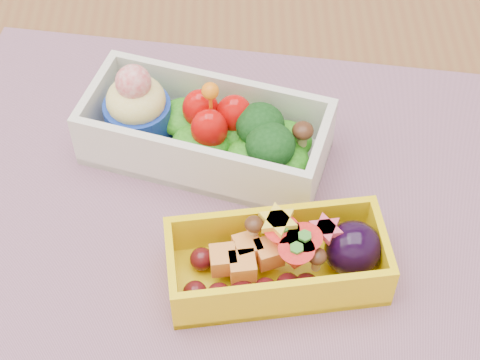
{
  "coord_description": "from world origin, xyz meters",
  "views": [
    {
      "loc": [
        0.01,
        -0.39,
        1.22
      ],
      "look_at": [
        0.01,
        -0.03,
        0.79
      ],
      "focal_mm": 58.5,
      "sensor_mm": 36.0,
      "label": 1
    }
  ],
  "objects_px": {
    "bento_white": "(204,131)",
    "placemat": "(230,218)",
    "bento_yellow": "(282,260)",
    "table": "(229,251)"
  },
  "relations": [
    {
      "from": "bento_white",
      "to": "placemat",
      "type": "bearing_deg",
      "value": -54.66
    },
    {
      "from": "bento_yellow",
      "to": "placemat",
      "type": "bearing_deg",
      "value": 117.13
    },
    {
      "from": "bento_white",
      "to": "bento_yellow",
      "type": "bearing_deg",
      "value": -46.46
    },
    {
      "from": "table",
      "to": "bento_yellow",
      "type": "distance_m",
      "value": 0.16
    },
    {
      "from": "placemat",
      "to": "bento_yellow",
      "type": "distance_m",
      "value": 0.07
    },
    {
      "from": "table",
      "to": "placemat",
      "type": "xyz_separation_m",
      "value": [
        0.0,
        -0.04,
        0.1
      ]
    },
    {
      "from": "placemat",
      "to": "bento_white",
      "type": "bearing_deg",
      "value": 107.2
    },
    {
      "from": "placemat",
      "to": "bento_yellow",
      "type": "bearing_deg",
      "value": -56.09
    },
    {
      "from": "table",
      "to": "placemat",
      "type": "bearing_deg",
      "value": -86.46
    },
    {
      "from": "placemat",
      "to": "table",
      "type": "bearing_deg",
      "value": 93.54
    }
  ]
}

